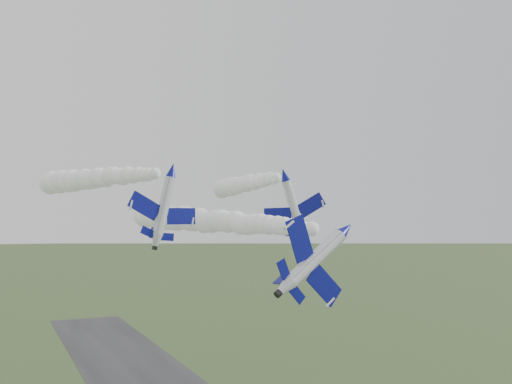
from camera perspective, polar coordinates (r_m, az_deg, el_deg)
jet_lead at (r=63.97m, az=9.05°, el=-3.70°), size 6.37×12.87×8.87m
smoke_trail_jet_lead at (r=90.70m, az=-4.82°, el=-2.87°), size 15.29×57.92×4.66m
jet_pair_left at (r=83.32m, az=-8.35°, el=2.20°), size 10.63×12.82×3.80m
smoke_trail_jet_pair_left at (r=111.09m, az=-15.94°, el=1.31°), size 15.80×54.28×4.74m
jet_pair_right at (r=89.89m, az=2.85°, el=1.76°), size 9.93×12.09×3.81m
smoke_trail_jet_pair_right at (r=127.36m, az=-1.39°, el=0.75°), size 21.22×69.74×4.75m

